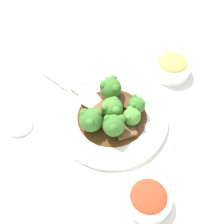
# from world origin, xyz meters

# --- Properties ---
(ground_plane) EXTENTS (4.00, 4.00, 0.00)m
(ground_plane) POSITION_xyz_m (0.00, 0.00, 0.00)
(ground_plane) COLOR white
(main_plate) EXTENTS (0.27, 0.27, 0.02)m
(main_plate) POSITION_xyz_m (0.00, 0.00, 0.01)
(main_plate) COLOR white
(main_plate) RESTS_ON ground_plane
(beef_strip_0) EXTENTS (0.05, 0.04, 0.01)m
(beef_strip_0) POSITION_xyz_m (0.01, -0.05, 0.02)
(beef_strip_0) COLOR brown
(beef_strip_0) RESTS_ON main_plate
(beef_strip_1) EXTENTS (0.08, 0.05, 0.01)m
(beef_strip_1) POSITION_xyz_m (-0.03, 0.02, 0.03)
(beef_strip_1) COLOR brown
(beef_strip_1) RESTS_ON main_plate
(beef_strip_2) EXTENTS (0.06, 0.07, 0.01)m
(beef_strip_2) POSITION_xyz_m (0.04, 0.02, 0.02)
(beef_strip_2) COLOR #56331E
(beef_strip_2) RESTS_ON main_plate
(broccoli_floret_0) EXTENTS (0.05, 0.05, 0.06)m
(broccoli_floret_0) POSITION_xyz_m (-0.02, -0.05, 0.05)
(broccoli_floret_0) COLOR #8EB756
(broccoli_floret_0) RESTS_ON main_plate
(broccoli_floret_1) EXTENTS (0.05, 0.05, 0.06)m
(broccoli_floret_1) POSITION_xyz_m (-0.00, -0.00, 0.05)
(broccoli_floret_1) COLOR #8EB756
(broccoli_floret_1) RESTS_ON main_plate
(broccoli_floret_2) EXTENTS (0.04, 0.04, 0.05)m
(broccoli_floret_2) POSITION_xyz_m (0.03, -0.04, 0.05)
(broccoli_floret_2) COLOR #7FA84C
(broccoli_floret_2) RESTS_ON main_plate
(broccoli_floret_3) EXTENTS (0.05, 0.05, 0.06)m
(broccoli_floret_3) POSITION_xyz_m (-0.06, -0.01, 0.05)
(broccoli_floret_3) COLOR #8EB756
(broccoli_floret_3) RESTS_ON main_plate
(broccoli_floret_4) EXTENTS (0.05, 0.05, 0.06)m
(broccoli_floret_4) POSITION_xyz_m (0.02, 0.05, 0.06)
(broccoli_floret_4) COLOR #7FA84C
(broccoli_floret_4) RESTS_ON main_plate
(broccoli_floret_5) EXTENTS (0.04, 0.04, 0.05)m
(broccoli_floret_5) POSITION_xyz_m (0.06, -0.02, 0.05)
(broccoli_floret_5) COLOR #7FA84C
(broccoli_floret_5) RESTS_ON main_plate
(serving_spoon) EXTENTS (0.11, 0.20, 0.01)m
(serving_spoon) POSITION_xyz_m (-0.03, 0.07, 0.03)
(serving_spoon) COLOR #B7B7BC
(serving_spoon) RESTS_ON main_plate
(side_bowl_kimchi) EXTENTS (0.10, 0.10, 0.04)m
(side_bowl_kimchi) POSITION_xyz_m (-0.03, -0.22, 0.02)
(side_bowl_kimchi) COLOR white
(side_bowl_kimchi) RESTS_ON ground_plane
(side_bowl_appetizer) EXTENTS (0.10, 0.10, 0.05)m
(side_bowl_appetizer) POSITION_xyz_m (0.21, 0.06, 0.03)
(side_bowl_appetizer) COLOR white
(side_bowl_appetizer) RESTS_ON ground_plane
(sauce_dish) EXTENTS (0.06, 0.06, 0.01)m
(sauce_dish) POSITION_xyz_m (-0.21, 0.09, 0.01)
(sauce_dish) COLOR white
(sauce_dish) RESTS_ON ground_plane
(paper_napkin) EXTENTS (0.15, 0.13, 0.01)m
(paper_napkin) POSITION_xyz_m (-0.04, 0.22, 0.00)
(paper_napkin) COLOR white
(paper_napkin) RESTS_ON ground_plane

